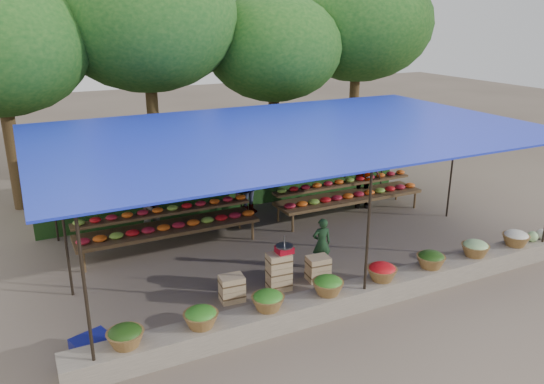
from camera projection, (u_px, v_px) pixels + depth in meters
name	position (u px, v px, depth m)	size (l,w,h in m)	color
ground	(290.00, 249.00, 12.34)	(60.00, 60.00, 0.00)	brown
stone_curb	(359.00, 295.00, 9.93)	(10.60, 0.55, 0.40)	#685F53
stall_canopy	(290.00, 136.00, 11.54)	(10.80, 6.60, 2.82)	black
produce_baskets	(356.00, 278.00, 9.78)	(8.98, 0.58, 0.34)	brown
netting_backdrop	(237.00, 165.00, 14.62)	(10.60, 0.06, 2.50)	#224A1A
tree_row	(213.00, 31.00, 16.23)	(16.51, 5.50, 7.12)	#3B2B15
fruit_table_left	(168.00, 223.00, 12.25)	(4.21, 0.95, 0.93)	#452E1B
fruit_table_right	(349.00, 193.00, 14.34)	(4.21, 0.95, 0.93)	#452E1B
crate_counter	(278.00, 275.00, 10.44)	(2.38, 0.38, 0.77)	tan
weighing_scale	(284.00, 249.00, 10.32)	(0.33, 0.33, 0.35)	#B60E21
vendor_seated	(322.00, 243.00, 11.28)	(0.41, 0.27, 1.13)	#1A3A1E
customer_left	(155.00, 206.00, 12.79)	(0.78, 0.61, 1.60)	slate
customer_mid	(250.00, 181.00, 14.30)	(1.19, 0.69, 1.85)	slate
customer_right	(362.00, 177.00, 14.81)	(1.01, 0.42, 1.73)	slate
blue_crate_front	(107.00, 353.00, 8.28)	(0.57, 0.41, 0.34)	navy
blue_crate_back	(92.00, 347.00, 8.43)	(0.57, 0.41, 0.34)	navy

